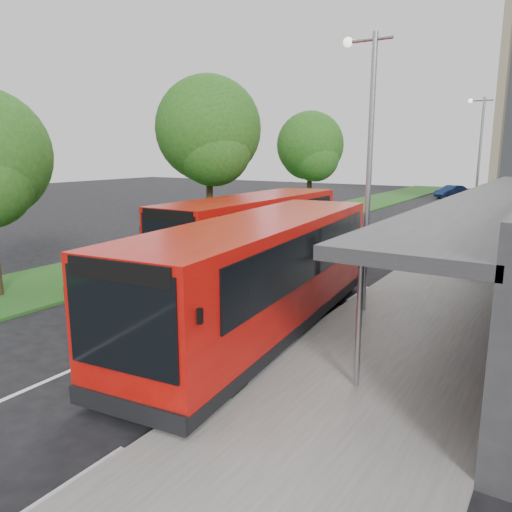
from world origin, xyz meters
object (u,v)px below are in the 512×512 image
(lamp_post_far, at_px, (478,154))
(litter_bin, at_px, (465,261))
(bus_second, at_px, (254,232))
(tree_mid, at_px, (209,136))
(tree_far, at_px, (310,150))
(lamp_post_near, at_px, (367,158))
(car_near, at_px, (471,199))
(car_far, at_px, (451,192))
(bollard, at_px, (474,225))
(bus_main, at_px, (261,276))

(lamp_post_far, distance_m, litter_bin, 14.07)
(lamp_post_far, height_order, litter_bin, lamp_post_far)
(lamp_post_far, relative_size, bus_second, 0.74)
(lamp_post_far, relative_size, litter_bin, 8.54)
(tree_mid, relative_size, tree_far, 1.13)
(lamp_post_near, distance_m, lamp_post_far, 20.00)
(car_near, height_order, car_far, car_far)
(bus_second, bearing_deg, tree_far, 107.51)
(car_near, bearing_deg, car_far, 106.51)
(tree_mid, relative_size, litter_bin, 9.36)
(bollard, height_order, car_far, car_far)
(tree_far, distance_m, bus_second, 16.85)
(litter_bin, bearing_deg, bollard, 97.14)
(tree_far, bearing_deg, litter_bin, -43.57)
(bollard, distance_m, car_far, 25.78)
(tree_far, distance_m, car_far, 24.12)
(litter_bin, distance_m, bollard, 10.51)
(bus_main, distance_m, car_far, 45.39)
(tree_mid, relative_size, bus_second, 0.81)
(tree_mid, xyz_separation_m, lamp_post_near, (11.13, -7.05, -0.95))
(lamp_post_near, height_order, bus_second, lamp_post_near)
(bus_second, relative_size, car_near, 3.53)
(tree_far, relative_size, car_far, 1.91)
(lamp_post_near, relative_size, bus_second, 0.74)
(tree_far, relative_size, bollard, 7.43)
(lamp_post_far, xyz_separation_m, bus_second, (-6.03, -16.64, -3.15))
(bus_main, relative_size, car_far, 2.79)
(lamp_post_far, xyz_separation_m, car_far, (-5.63, 22.14, -4.05))
(tree_mid, height_order, lamp_post_near, tree_mid)
(litter_bin, bearing_deg, car_near, 98.71)
(lamp_post_near, bearing_deg, bus_second, 150.86)
(car_near, bearing_deg, bus_main, -97.61)
(litter_bin, distance_m, car_near, 29.34)
(bus_second, bearing_deg, lamp_post_near, -29.63)
(lamp_post_near, bearing_deg, bollard, 88.08)
(tree_far, height_order, bollard, tree_far)
(tree_far, xyz_separation_m, car_near, (8.56, 16.63, -4.48))
(tree_far, xyz_separation_m, bollard, (11.70, -1.95, -4.33))
(bus_main, xyz_separation_m, litter_bin, (3.60, 9.75, -1.00))
(lamp_post_far, height_order, car_far, lamp_post_far)
(lamp_post_far, height_order, car_near, lamp_post_far)
(tree_far, bearing_deg, bollard, -9.44)
(bollard, bearing_deg, tree_far, 170.56)
(lamp_post_near, relative_size, litter_bin, 8.54)
(tree_mid, bearing_deg, litter_bin, -1.67)
(bollard, bearing_deg, litter_bin, -82.86)
(litter_bin, relative_size, car_near, 0.31)
(bus_second, bearing_deg, bollard, 63.84)
(tree_mid, height_order, car_near, tree_mid)
(tree_far, xyz_separation_m, bus_second, (5.10, -15.69, -3.43))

